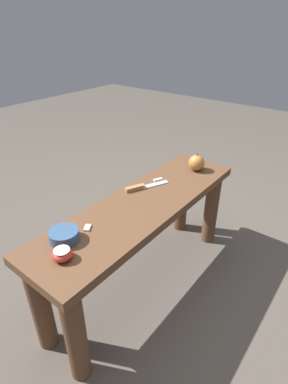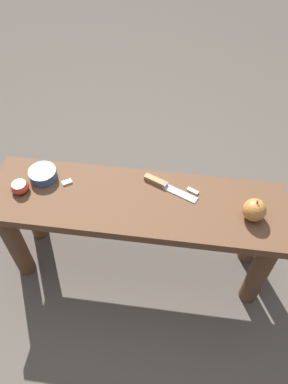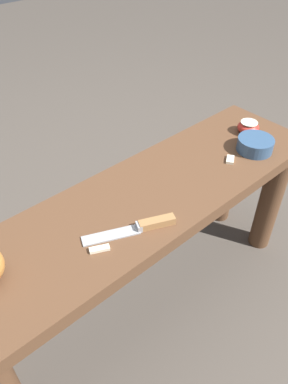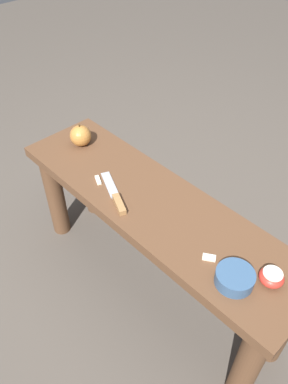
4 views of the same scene
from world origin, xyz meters
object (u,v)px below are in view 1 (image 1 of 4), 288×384
(knife, at_px, (141,187))
(bowl, at_px, (64,235))
(wooden_bench, at_px, (143,225))
(apple_whole, at_px, (197,163))
(apple_cut, at_px, (62,254))

(knife, height_order, bowl, bowl)
(bowl, bearing_deg, knife, 2.63)
(wooden_bench, height_order, apple_whole, apple_whole)
(apple_whole, bearing_deg, knife, 162.55)
(bowl, bearing_deg, apple_whole, -5.98)
(apple_cut, bearing_deg, wooden_bench, 1.39)
(wooden_bench, height_order, knife, knife)
(knife, height_order, apple_cut, apple_cut)
(apple_whole, bearing_deg, wooden_bench, 177.22)
(apple_cut, bearing_deg, bowl, 47.84)
(apple_whole, relative_size, bowl, 0.88)
(wooden_bench, xyz_separation_m, apple_whole, (0.44, -0.02, 0.17))
(apple_cut, xyz_separation_m, bowl, (0.07, 0.08, 0.00))
(apple_whole, relative_size, apple_cut, 1.37)
(knife, xyz_separation_m, bowl, (-0.48, -0.02, 0.01))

